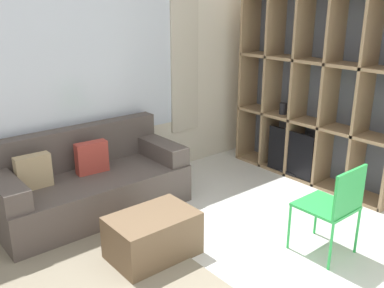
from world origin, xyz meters
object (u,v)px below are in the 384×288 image
(shelving_unit, at_px, (315,95))
(folding_chair, at_px, (335,203))
(couch_main, at_px, (89,184))
(ottoman, at_px, (153,236))

(shelving_unit, xyz_separation_m, folding_chair, (-1.34, -1.22, -0.57))
(couch_main, bearing_deg, folding_chair, -59.65)
(shelving_unit, height_order, folding_chair, shelving_unit)
(ottoman, height_order, folding_chair, folding_chair)
(ottoman, relative_size, folding_chair, 0.88)
(couch_main, relative_size, ottoman, 2.63)
(couch_main, distance_m, ottoman, 1.17)
(couch_main, height_order, folding_chair, couch_main)
(folding_chair, bearing_deg, couch_main, -59.65)
(shelving_unit, distance_m, couch_main, 2.87)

